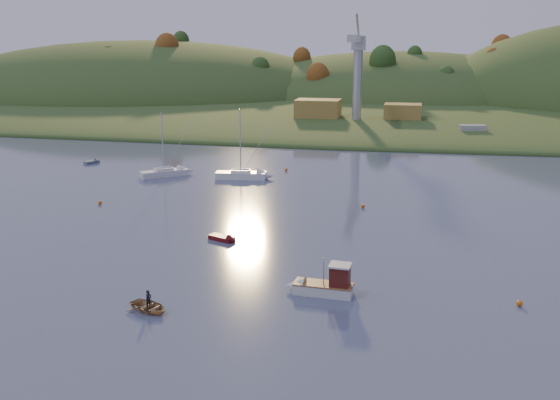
% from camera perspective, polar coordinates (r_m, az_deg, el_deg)
% --- Properties ---
extents(ground, '(500.00, 500.00, 0.00)m').
position_cam_1_polar(ground, '(42.49, -11.60, -15.90)').
color(ground, '#393E5D').
rests_on(ground, ground).
extents(far_shore, '(620.00, 220.00, 1.50)m').
position_cam_1_polar(far_shore, '(264.74, 8.75, 9.48)').
color(far_shore, '#2C431A').
rests_on(far_shore, ground).
extents(shore_slope, '(640.00, 150.00, 7.00)m').
position_cam_1_polar(shore_slope, '(200.17, 7.59, 8.04)').
color(shore_slope, '#2C431A').
rests_on(shore_slope, ground).
extents(hill_left_far, '(120.00, 100.00, 32.00)m').
position_cam_1_polar(hill_left_far, '(304.92, -23.47, 9.09)').
color(hill_left_far, '#2C431A').
rests_on(hill_left_far, ground).
extents(hill_left, '(170.00, 140.00, 44.00)m').
position_cam_1_polar(hill_left, '(257.05, -12.42, 9.18)').
color(hill_left, '#2C431A').
rests_on(hill_left, ground).
extents(hill_center, '(140.00, 120.00, 36.00)m').
position_cam_1_polar(hill_center, '(244.42, 10.82, 9.01)').
color(hill_center, '#2C431A').
rests_on(hill_center, ground).
extents(hillside_trees, '(280.00, 50.00, 32.00)m').
position_cam_1_polar(hillside_trees, '(220.01, 8.02, 8.57)').
color(hillside_trees, '#224117').
rests_on(hillside_trees, ground).
extents(wharf, '(42.00, 16.00, 2.40)m').
position_cam_1_polar(wharf, '(157.07, 8.15, 6.79)').
color(wharf, slate).
rests_on(wharf, ground).
extents(shed_west, '(11.00, 8.00, 4.80)m').
position_cam_1_polar(shed_west, '(159.04, 3.50, 8.30)').
color(shed_west, olive).
rests_on(shed_west, wharf).
extents(shed_east, '(9.00, 7.00, 4.00)m').
position_cam_1_polar(shed_east, '(158.35, 11.15, 7.89)').
color(shed_east, olive).
rests_on(shed_east, wharf).
extents(dock_crane, '(3.20, 28.00, 20.30)m').
position_cam_1_polar(dock_crane, '(152.49, 7.11, 12.63)').
color(dock_crane, '#B7B7BC').
rests_on(dock_crane, wharf).
extents(fishing_boat, '(6.08, 2.22, 3.81)m').
position_cam_1_polar(fishing_boat, '(54.31, 3.58, -7.73)').
color(fishing_boat, silver).
rests_on(fishing_boat, ground).
extents(sailboat_near, '(7.21, 6.56, 10.43)m').
position_cam_1_polar(sailboat_near, '(102.73, -10.56, 2.51)').
color(sailboat_near, white).
rests_on(sailboat_near, ground).
extents(sailboat_far, '(8.22, 3.46, 11.06)m').
position_cam_1_polar(sailboat_far, '(99.48, -3.60, 2.36)').
color(sailboat_far, white).
rests_on(sailboat_far, ground).
extents(canoe, '(4.41, 3.89, 0.76)m').
position_cam_1_polar(canoe, '(52.16, -11.89, -9.53)').
color(canoe, '#9E7D57').
rests_on(canoe, ground).
extents(paddler, '(0.57, 0.67, 1.55)m').
position_cam_1_polar(paddler, '(52.01, -11.91, -9.13)').
color(paddler, black).
rests_on(paddler, ground).
extents(red_tender, '(3.72, 2.51, 1.20)m').
position_cam_1_polar(red_tender, '(68.44, -4.90, -3.59)').
color(red_tender, '#4F0B0F').
rests_on(red_tender, ground).
extents(grey_dinghy, '(2.50, 3.25, 1.15)m').
position_cam_1_polar(grey_dinghy, '(117.52, -16.60, 3.39)').
color(grey_dinghy, slate).
rests_on(grey_dinghy, ground).
extents(work_vessel, '(13.93, 7.13, 3.41)m').
position_cam_1_polar(work_vessel, '(145.19, 17.13, 5.71)').
color(work_vessel, slate).
rests_on(work_vessel, ground).
extents(buoy_0, '(0.50, 0.50, 0.50)m').
position_cam_1_polar(buoy_0, '(55.65, 21.05, -8.81)').
color(buoy_0, '#DE620B').
rests_on(buoy_0, ground).
extents(buoy_1, '(0.50, 0.50, 0.50)m').
position_cam_1_polar(buoy_1, '(82.58, 7.59, -0.55)').
color(buoy_1, '#DE620B').
rests_on(buoy_1, ground).
extents(buoy_2, '(0.50, 0.50, 0.50)m').
position_cam_1_polar(buoy_2, '(87.06, -16.14, -0.22)').
color(buoy_2, '#DE620B').
rests_on(buoy_2, ground).
extents(buoy_3, '(0.50, 0.50, 0.50)m').
position_cam_1_polar(buoy_3, '(105.56, 0.57, 2.82)').
color(buoy_3, '#DE620B').
rests_on(buoy_3, ground).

